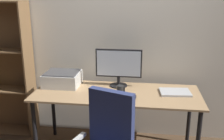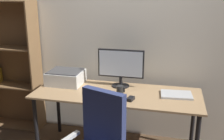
# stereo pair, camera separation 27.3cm
# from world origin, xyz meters

# --- Properties ---
(back_wall) EXTENTS (6.40, 0.10, 2.60)m
(back_wall) POSITION_xyz_m (0.00, 0.51, 1.30)
(back_wall) COLOR silver
(back_wall) RESTS_ON ground
(desk) EXTENTS (1.80, 0.69, 0.74)m
(desk) POSITION_xyz_m (0.00, 0.00, 0.66)
(desk) COLOR tan
(desk) RESTS_ON ground
(monitor) EXTENTS (0.52, 0.20, 0.43)m
(monitor) POSITION_xyz_m (-0.00, 0.20, 0.99)
(monitor) COLOR black
(monitor) RESTS_ON desk
(keyboard) EXTENTS (0.29, 0.12, 0.02)m
(keyboard) POSITION_xyz_m (-0.04, -0.18, 0.75)
(keyboard) COLOR #B7BABC
(keyboard) RESTS_ON desk
(mouse) EXTENTS (0.08, 0.11, 0.03)m
(mouse) POSITION_xyz_m (0.18, -0.17, 0.76)
(mouse) COLOR black
(mouse) RESTS_ON desk
(coffee_mug) EXTENTS (0.09, 0.08, 0.09)m
(coffee_mug) POSITION_xyz_m (0.04, -0.03, 0.79)
(coffee_mug) COLOR black
(coffee_mug) RESTS_ON desk
(laptop) EXTENTS (0.34, 0.26, 0.02)m
(laptop) POSITION_xyz_m (0.63, 0.06, 0.75)
(laptop) COLOR #B7BABC
(laptop) RESTS_ON desk
(printer) EXTENTS (0.40, 0.34, 0.16)m
(printer) POSITION_xyz_m (-0.65, 0.14, 0.82)
(printer) COLOR silver
(printer) RESTS_ON desk
(bookshelf) EXTENTS (0.77, 0.28, 1.69)m
(bookshelf) POSITION_xyz_m (-1.52, 0.35, 0.83)
(bookshelf) COLOR brown
(bookshelf) RESTS_ON ground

